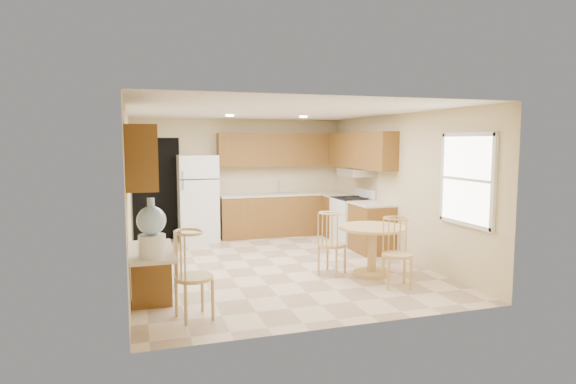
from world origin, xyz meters
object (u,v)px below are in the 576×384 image
object	(u,v)px
water_crock	(152,230)
chair_desk	(195,268)
stove	(352,220)
refrigerator	(198,198)
chair_table_a	(334,238)
dining_table	(372,243)
chair_table_b	(401,247)

from	to	relation	value
water_crock	chair_desk	bearing A→B (deg)	-2.35
stove	chair_desk	world-z (taller)	stove
refrigerator	chair_table_a	world-z (taller)	refrigerator
stove	chair_table_a	xyz separation A→B (m)	(-1.25, -2.02, 0.11)
refrigerator	chair_desk	size ratio (longest dim) A/B	1.73
stove	water_crock	distance (m)	5.13
chair_desk	water_crock	size ratio (longest dim) A/B	1.56
dining_table	chair_table_a	xyz separation A→B (m)	(-0.55, 0.16, 0.09)
stove	chair_table_b	bearing A→B (deg)	-102.47
dining_table	chair_table_b	size ratio (longest dim) A/B	1.05
dining_table	chair_table_a	bearing A→B (deg)	163.82
dining_table	chair_table_a	distance (m)	0.58
refrigerator	chair_table_b	bearing A→B (deg)	-61.68
stove	water_crock	world-z (taller)	water_crock
refrigerator	chair_table_a	bearing A→B (deg)	-63.27
stove	chair_table_a	world-z (taller)	stove
chair_table_b	chair_desk	size ratio (longest dim) A/B	0.96
stove	chair_table_a	bearing A→B (deg)	-121.71
stove	chair_table_b	world-z (taller)	stove
stove	water_crock	bearing A→B (deg)	-140.32
dining_table	water_crock	size ratio (longest dim) A/B	1.56
chair_desk	water_crock	xyz separation A→B (m)	(-0.45, 0.02, 0.45)
chair_table_b	chair_desk	bearing A→B (deg)	22.47
dining_table	chair_desk	bearing A→B (deg)	-158.42
refrigerator	chair_table_b	world-z (taller)	refrigerator
stove	dining_table	size ratio (longest dim) A/B	1.07
chair_desk	dining_table	bearing A→B (deg)	97.74
stove	water_crock	size ratio (longest dim) A/B	1.68
refrigerator	stove	bearing A→B (deg)	-22.99
refrigerator	stove	size ratio (longest dim) A/B	1.61
chair_table_b	chair_desk	world-z (taller)	chair_desk
chair_desk	water_crock	bearing A→B (deg)	-106.19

